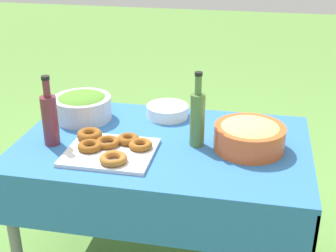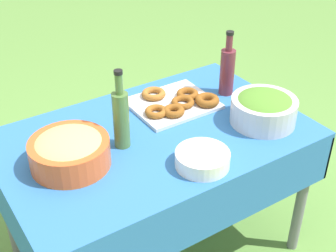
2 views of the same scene
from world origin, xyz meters
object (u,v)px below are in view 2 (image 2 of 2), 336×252
object	(u,v)px
salad_bowl	(264,108)
wine_bottle	(227,70)
olive_oil_bottle	(122,118)
pasta_bowl	(69,150)
plate_stack	(202,159)
donut_platter	(175,102)

from	to	relation	value
salad_bowl	wine_bottle	bearing A→B (deg)	-96.32
salad_bowl	olive_oil_bottle	distance (m)	0.62
pasta_bowl	plate_stack	bearing A→B (deg)	146.26
plate_stack	olive_oil_bottle	bearing A→B (deg)	-55.89
donut_platter	plate_stack	size ratio (longest dim) A/B	1.90
pasta_bowl	plate_stack	world-z (taller)	pasta_bowl
salad_bowl	donut_platter	xyz separation A→B (m)	(0.24, -0.32, -0.05)
donut_platter	wine_bottle	size ratio (longest dim) A/B	1.26
wine_bottle	pasta_bowl	bearing A→B (deg)	8.17
donut_platter	plate_stack	xyz separation A→B (m)	(0.16, 0.43, 0.01)
plate_stack	olive_oil_bottle	distance (m)	0.35
salad_bowl	donut_platter	distance (m)	0.41
donut_platter	olive_oil_bottle	world-z (taller)	olive_oil_bottle
donut_platter	olive_oil_bottle	xyz separation A→B (m)	(0.35, 0.15, 0.11)
salad_bowl	donut_platter	size ratio (longest dim) A/B	0.72
plate_stack	olive_oil_bottle	xyz separation A→B (m)	(0.19, -0.28, 0.10)
olive_oil_bottle	donut_platter	bearing A→B (deg)	-157.39
pasta_bowl	salad_bowl	bearing A→B (deg)	168.29
pasta_bowl	wine_bottle	size ratio (longest dim) A/B	0.97
salad_bowl	plate_stack	distance (m)	0.42
salad_bowl	pasta_bowl	size ratio (longest dim) A/B	0.93
donut_platter	wine_bottle	bearing A→B (deg)	174.46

